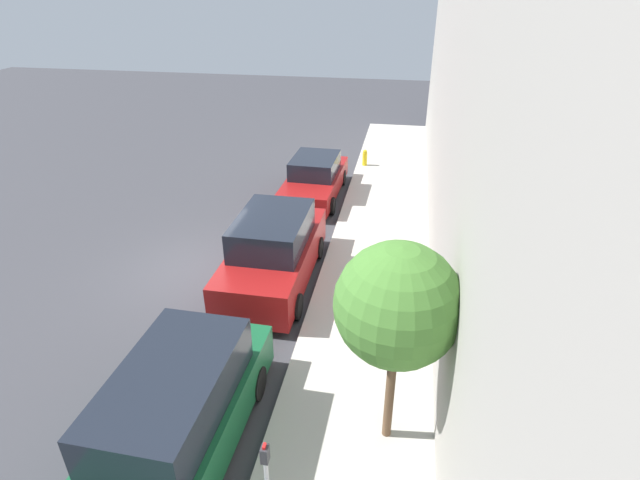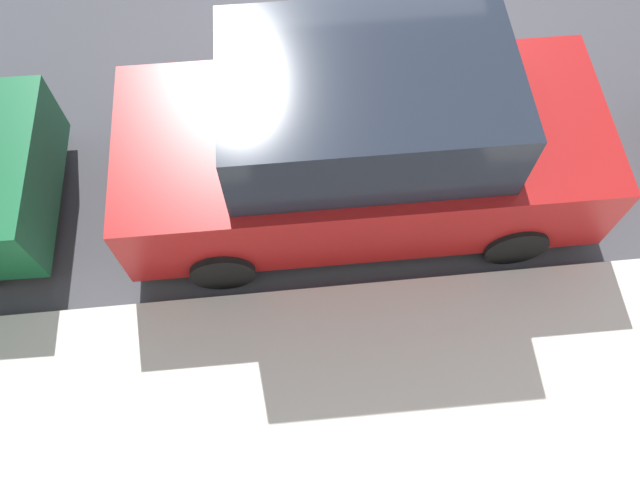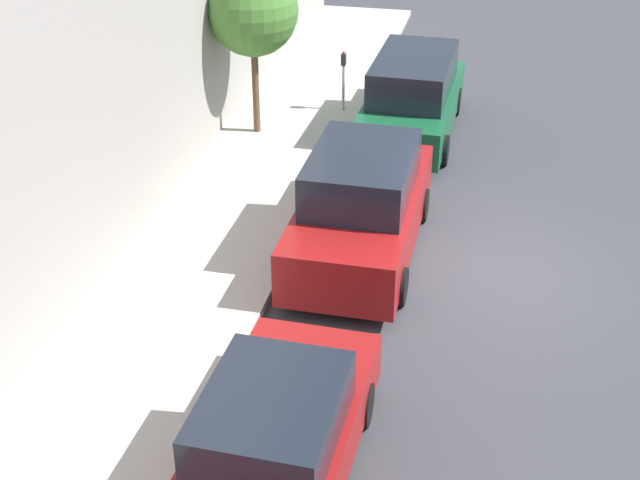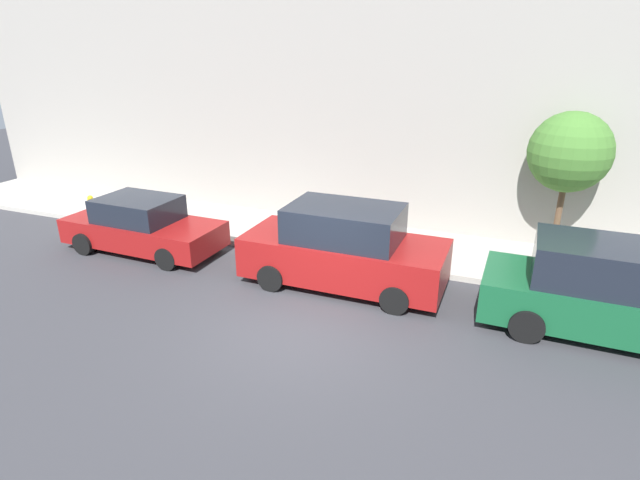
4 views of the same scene
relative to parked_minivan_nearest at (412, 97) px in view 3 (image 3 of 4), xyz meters
name	(u,v)px [view 3 (image 3 of 4)]	position (x,y,z in m)	size (l,w,h in m)	color
ground_plane	(489,270)	(-2.15, 5.79, -0.92)	(60.00, 60.00, 0.00)	#38383D
sidewalk	(218,236)	(2.84, 5.79, -0.85)	(2.99, 32.00, 0.15)	#B2ADA3
parked_minivan_nearest	(412,97)	(0.00, 0.00, 0.00)	(2.02, 4.94, 1.90)	#14512D
parked_suv_second	(361,207)	(0.17, 5.66, 0.01)	(2.08, 4.81, 1.98)	maroon
parked_sedan_third	(274,443)	(0.16, 11.61, -0.20)	(1.92, 4.55, 1.54)	maroon
parking_meter_near	(343,74)	(1.80, -0.86, 0.12)	(0.11, 0.15, 1.46)	#ADADB2
street_tree	(253,11)	(3.48, 0.92, 2.04)	(2.00, 2.00, 3.82)	brown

